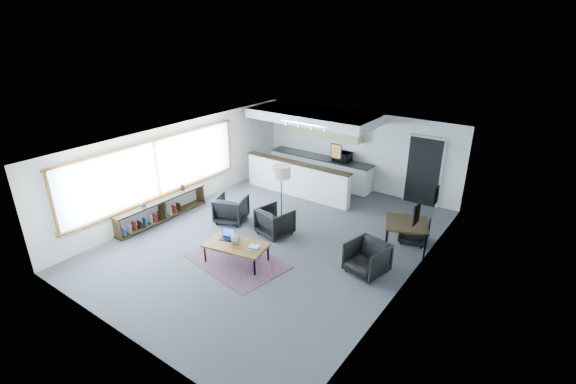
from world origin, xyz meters
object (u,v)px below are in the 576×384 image
Objects in this scene: coffee_table at (236,246)px; microwave at (342,156)px; armchair_right at (275,220)px; dining_table at (407,225)px; floor_lamp at (281,174)px; ceramic_pot at (236,239)px; laptop at (228,235)px; armchair_left at (231,208)px; dining_chair_far at (414,231)px; book_stack at (255,247)px; dining_chair_near at (367,259)px.

microwave is (-0.28, 5.58, 0.69)m from coffee_table.
armchair_right is 3.37m from dining_table.
dining_table is (3.32, 0.59, -0.79)m from floor_lamp.
microwave is (-0.25, 5.55, 0.54)m from ceramic_pot.
dining_table reaches higher than ceramic_pot.
coffee_table is 1.90× the size of armchair_right.
laptop is 4.33m from dining_table.
laptop is 0.47× the size of armchair_left.
microwave is at bearing -41.92° from dining_chair_far.
coffee_table is at bearing -138.64° from dining_table.
book_stack is at bearing 43.00° from dining_chair_far.
laptop is at bearing 34.74° from dining_chair_far.
book_stack is 1.64m from armchair_right.
dining_chair_far is (2.59, 3.31, -0.22)m from book_stack.
ceramic_pot reaches higher than coffee_table.
book_stack is 2.57m from dining_chair_near.
dining_chair_far reaches higher than coffee_table.
dining_chair_far reaches higher than book_stack.
armchair_right is at bearing 20.38° from dining_chair_far.
microwave reaches higher than dining_chair_near.
dining_chair_near is (4.27, -0.14, -0.06)m from armchair_left.
ceramic_pot is 0.13× the size of floor_lamp.
armchair_left reaches higher than laptop.
dining_table is at bearing -149.35° from armchair_right.
laptop is at bearing 152.26° from coffee_table.
microwave reaches higher than dining_chair_far.
armchair_left is 1.84m from floor_lamp.
armchair_left is 4.32m from microwave.
dining_chair_far is (0.37, 2.03, -0.06)m from dining_chair_near.
laptop is 0.55× the size of dining_chair_near.
dining_chair_far is at bearing 47.20° from ceramic_pot.
armchair_right is at bearing 81.79° from coffee_table.
dining_chair_far is at bearing 51.93° from book_stack.
armchair_left reaches higher than dining_chair_near.
microwave reaches higher than book_stack.
microwave reaches higher than laptop.
floor_lamp is (-0.24, 2.12, 1.11)m from coffee_table.
dining_chair_near reaches higher than laptop.
laptop is 1.71× the size of ceramic_pot.
laptop is 0.22× the size of floor_lamp.
armchair_right is 4.03m from microwave.
dining_chair_near is at bearing 15.49° from coffee_table.
floor_lamp reaches higher than microwave.
coffee_table is at bearing -42.59° from ceramic_pot.
microwave is (1.28, 4.07, 0.71)m from armchair_left.
laptop reaches higher than ceramic_pot.
laptop is at bearing 110.50° from armchair_left.
armchair_right reaches higher than book_stack.
coffee_table is at bearing 116.02° from armchair_left.
coffee_table is at bearing 104.68° from armchair_right.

